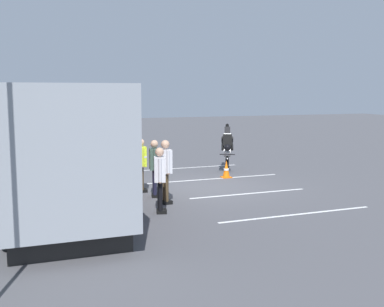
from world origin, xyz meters
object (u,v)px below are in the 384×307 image
at_px(traffic_cone, 226,169).
at_px(spectator_far_left, 160,175).
at_px(spectator_right, 141,161).
at_px(spectator_left, 165,166).
at_px(tour_bus, 50,147).
at_px(spectator_centre, 155,164).
at_px(stunt_motorcycle, 227,144).
at_px(spectator_far_right, 130,155).
at_px(parked_motorcycle_silver, 127,182).

bearing_deg(traffic_cone, spectator_far_left, 137.47).
bearing_deg(spectator_right, spectator_left, -172.62).
distance_m(tour_bus, spectator_far_left, 3.09).
height_order(spectator_centre, spectator_right, spectator_centre).
xyz_separation_m(spectator_centre, stunt_motorcycle, (3.50, -3.96, 0.06)).
height_order(stunt_motorcycle, traffic_cone, stunt_motorcycle).
bearing_deg(stunt_motorcycle, tour_bus, 118.25).
bearing_deg(spectator_left, stunt_motorcycle, -41.50).
bearing_deg(stunt_motorcycle, traffic_cone, 153.98).
bearing_deg(spectator_far_right, tour_bus, 128.19).
height_order(tour_bus, parked_motorcycle_silver, tour_bus).
bearing_deg(spectator_right, parked_motorcycle_silver, 139.48).
bearing_deg(stunt_motorcycle, spectator_right, 122.75).
xyz_separation_m(tour_bus, spectator_centre, (0.20, -2.93, -0.64)).
xyz_separation_m(spectator_centre, spectator_right, (0.83, 0.19, -0.02)).
bearing_deg(spectator_centre, spectator_far_right, 9.14).
bearing_deg(spectator_far_right, spectator_centre, -170.86).
height_order(spectator_centre, spectator_far_right, spectator_far_right).
bearing_deg(spectator_right, tour_bus, 110.69).
relative_size(stunt_motorcycle, traffic_cone, 3.06).
distance_m(spectator_left, stunt_motorcycle, 5.91).
bearing_deg(spectator_left, traffic_cone, -46.34).
height_order(spectator_centre, parked_motorcycle_silver, spectator_centre).
distance_m(spectator_far_right, stunt_motorcycle, 4.56).
distance_m(spectator_centre, spectator_right, 0.86).
xyz_separation_m(tour_bus, spectator_left, (-0.72, -2.97, -0.58)).
xyz_separation_m(spectator_right, parked_motorcycle_silver, (-0.72, 0.61, -0.51)).
bearing_deg(spectator_far_left, spectator_centre, -12.19).
height_order(tour_bus, traffic_cone, tour_bus).
bearing_deg(parked_motorcycle_silver, stunt_motorcycle, -54.58).
bearing_deg(tour_bus, spectator_far_right, -51.81).
relative_size(spectator_right, parked_motorcycle_silver, 0.81).
distance_m(parked_motorcycle_silver, stunt_motorcycle, 5.87).
bearing_deg(traffic_cone, stunt_motorcycle, -26.02).
height_order(spectator_far_left, spectator_right, spectator_far_left).
height_order(tour_bus, stunt_motorcycle, tour_bus).
height_order(spectator_far_left, spectator_left, spectator_left).
distance_m(spectator_far_left, spectator_centre, 1.90).
height_order(spectator_left, traffic_cone, spectator_left).
bearing_deg(tour_bus, spectator_left, -103.72).
xyz_separation_m(spectator_left, spectator_centre, (0.93, 0.04, -0.06)).
distance_m(spectator_far_left, parked_motorcycle_silver, 2.08).
bearing_deg(parked_motorcycle_silver, spectator_left, -141.03).
height_order(spectator_far_left, spectator_far_right, spectator_far_right).
distance_m(spectator_far_right, traffic_cone, 3.72).
relative_size(spectator_right, traffic_cone, 2.64).
height_order(spectator_left, spectator_right, spectator_left).
distance_m(spectator_far_left, stunt_motorcycle, 6.90).
relative_size(spectator_far_left, traffic_cone, 2.69).
xyz_separation_m(spectator_far_left, spectator_left, (0.93, -0.44, 0.06)).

